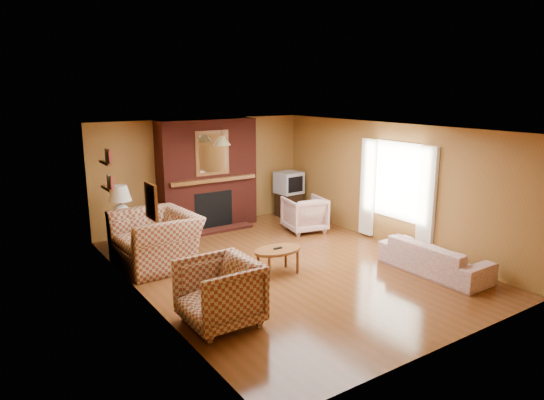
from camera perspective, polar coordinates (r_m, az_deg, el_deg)
floor at (r=8.55m, az=1.71°, el=-7.84°), size 6.50×6.50×0.00m
ceiling at (r=8.02m, az=1.82°, el=8.41°), size 6.50×6.50×0.00m
wall_back at (r=10.96m, az=-8.15°, el=3.19°), size 6.50×0.00×6.50m
wall_front at (r=5.96m, az=20.29°, el=-5.82°), size 6.50×0.00×6.50m
wall_left at (r=7.09m, az=-14.94°, el=-2.50°), size 0.00×6.50×6.50m
wall_right at (r=9.84m, az=13.72°, el=1.83°), size 0.00×6.50×6.50m
fireplace at (r=10.73m, az=-7.53°, el=2.90°), size 2.20×0.82×2.40m
window_right at (r=9.68m, az=14.37°, el=1.18°), size 0.10×1.85×2.00m
bookshelf at (r=8.80m, az=-18.82°, el=3.31°), size 0.09×0.55×0.71m
botanical_print at (r=6.74m, az=-14.01°, el=-0.17°), size 0.05×0.40×0.50m
pendant_light at (r=10.01m, az=-5.92°, el=6.96°), size 0.36×0.36×0.48m
plaid_loveseat at (r=8.71m, az=-13.50°, el=-4.57°), size 1.33×1.50×0.93m
plaid_armchair at (r=6.47m, az=-6.22°, el=-10.79°), size 0.97×0.94×0.88m
floral_sofa at (r=8.63m, az=18.54°, el=-6.42°), size 0.76×1.88×0.54m
floral_armchair at (r=10.55m, az=3.85°, el=-1.67°), size 0.95×0.97×0.75m
coffee_table at (r=8.12m, az=0.70°, el=-6.14°), size 0.85×0.53×0.46m
side_table at (r=9.71m, az=-17.15°, el=-4.05°), size 0.44×0.44×0.58m
table_lamp at (r=9.54m, az=-17.42°, el=-0.16°), size 0.42×0.42×0.69m
tv_stand at (r=11.79m, az=1.96°, el=-0.53°), size 0.54×0.49×0.57m
crt_tv at (r=11.67m, az=2.00°, el=2.06°), size 0.59×0.59×0.52m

